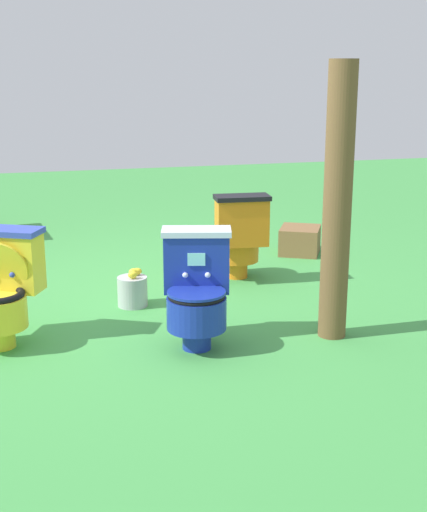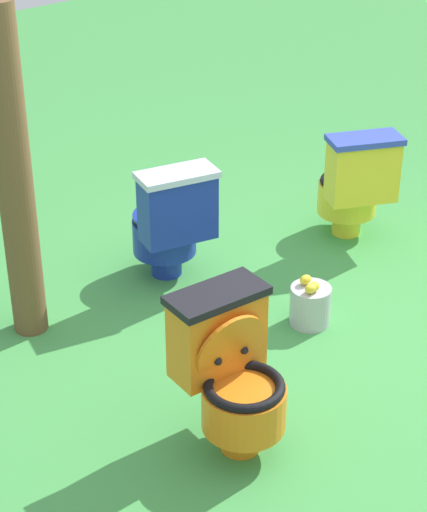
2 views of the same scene
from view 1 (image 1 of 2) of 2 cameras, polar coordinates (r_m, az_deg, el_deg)
name	(u,v)px [view 1 (image 1 of 2)]	position (r m, az deg, el deg)	size (l,w,h in m)	color
ground	(126,295)	(5.54, -7.07, -3.11)	(14.00, 14.00, 0.00)	#429947
toilet_blue	(197,288)	(4.43, -1.37, -2.62)	(0.51, 0.58, 0.73)	#192D9E
toilet_yellow	(3,287)	(4.64, -16.57, -2.39)	(0.58, 0.62, 0.73)	yellow
toilet_orange	(239,236)	(5.79, 2.05, 1.64)	(0.45, 0.53, 0.73)	orange
wooden_post	(337,204)	(4.52, 9.92, 4.15)	(0.18, 0.18, 1.75)	brown
small_crate	(300,240)	(6.74, 6.95, 1.26)	(0.40, 0.36, 0.25)	brown
lemon_bucket	(133,290)	(5.25, -6.51, -2.77)	(0.22, 0.22, 0.28)	#B7B7BF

